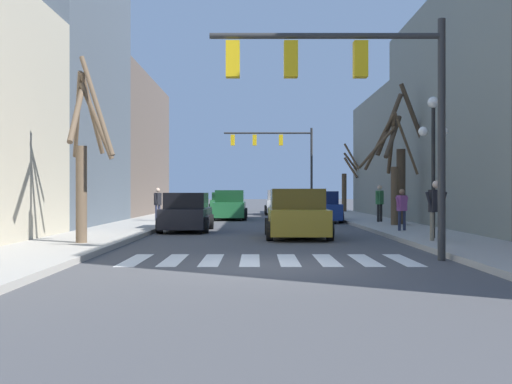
{
  "coord_description": "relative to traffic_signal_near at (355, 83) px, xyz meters",
  "views": [
    {
      "loc": [
        -0.31,
        -12.74,
        1.6
      ],
      "look_at": [
        -0.42,
        30.66,
        1.6
      ],
      "focal_mm": 42.0,
      "sensor_mm": 36.0,
      "label": 1
    }
  ],
  "objects": [
    {
      "name": "car_parked_left_near",
      "position": [
        -5.03,
        36.47,
        -3.4
      ],
      "size": [
        2.15,
        4.67,
        1.57
      ],
      "rotation": [
        0.0,
        0.0,
        1.57
      ],
      "color": "#236B38",
      "rests_on": "ground_plane"
    },
    {
      "name": "traffic_signal_far",
      "position": [
        -0.44,
        32.64,
        0.75
      ],
      "size": [
        6.92,
        0.28,
        6.6
      ],
      "color": "#2D2D2D",
      "rests_on": "ground_plane"
    },
    {
      "name": "pedestrian_waiting_at_curb",
      "position": [
        3.23,
        8.6,
        -3.07
      ],
      "size": [
        0.6,
        0.44,
        1.56
      ],
      "rotation": [
        0.0,
        0.0,
        3.74
      ],
      "color": "#282D47",
      "rests_on": "sidewalk_right"
    },
    {
      "name": "street_tree_left_near",
      "position": [
        4.5,
        30.44,
        -1.86
      ],
      "size": [
        1.54,
        1.62,
        5.09
      ],
      "color": "brown",
      "rests_on": "sidewalk_right"
    },
    {
      "name": "pedestrian_near_right_corner",
      "position": [
        3.13,
        3.96,
        -2.93
      ],
      "size": [
        0.76,
        0.36,
        1.8
      ],
      "rotation": [
        0.0,
        0.0,
        3.49
      ],
      "color": "#7A705B",
      "rests_on": "sidewalk_right"
    },
    {
      "name": "crosswalk_stripes",
      "position": [
        -1.96,
        0.12,
        -4.14
      ],
      "size": [
        6.75,
        2.6,
        0.01
      ],
      "color": "white",
      "rests_on": "ground_plane"
    },
    {
      "name": "car_parked_left_mid",
      "position": [
        -0.58,
        28.39,
        -3.34
      ],
      "size": [
        2.14,
        4.37,
        1.74
      ],
      "rotation": [
        0.0,
        0.0,
        1.57
      ],
      "color": "white",
      "rests_on": "ground_plane"
    },
    {
      "name": "street_lamp_right_corner",
      "position": [
        3.34,
        4.96,
        -0.84
      ],
      "size": [
        0.95,
        0.36,
        4.47
      ],
      "color": "black",
      "rests_on": "sidewalk_right"
    },
    {
      "name": "pedestrian_on_left_sidewalk",
      "position": [
        -7.26,
        16.39,
        -3.01
      ],
      "size": [
        0.34,
        0.69,
        1.66
      ],
      "rotation": [
        0.0,
        0.0,
        1.2
      ],
      "color": "#282D47",
      "rests_on": "sidewalk_left"
    },
    {
      "name": "ground_plane",
      "position": [
        -1.96,
        -1.2,
        -4.14
      ],
      "size": [
        240.0,
        240.0,
        0.0
      ],
      "primitive_type": "plane",
      "color": "#4C4C4F"
    },
    {
      "name": "traffic_signal_near",
      "position": [
        0.0,
        0.0,
        0.0
      ],
      "size": [
        5.5,
        0.28,
        5.65
      ],
      "color": "#2D2D2D",
      "rests_on": "ground_plane"
    },
    {
      "name": "street_tree_right_mid",
      "position": [
        4.27,
        13.01,
        -1.17
      ],
      "size": [
        2.77,
        2.07,
        6.4
      ],
      "color": "#473828",
      "rests_on": "sidewalk_right"
    },
    {
      "name": "street_tree_left_mid",
      "position": [
        3.76,
        12.59,
        -1.65
      ],
      "size": [
        2.78,
        1.6,
        5.01
      ],
      "color": "brown",
      "rests_on": "sidewalk_right"
    },
    {
      "name": "building_row_left",
      "position": [
        -12.13,
        13.72,
        0.72
      ],
      "size": [
        6.0,
        40.4,
        12.15
      ],
      "color": "#BCB299",
      "rests_on": "ground_plane"
    },
    {
      "name": "car_at_intersection",
      "position": [
        -5.11,
        10.51,
        -3.41
      ],
      "size": [
        2.0,
        4.36,
        1.57
      ],
      "rotation": [
        0.0,
        0.0,
        1.57
      ],
      "color": "black",
      "rests_on": "ground_plane"
    },
    {
      "name": "sidewalk_left",
      "position": [
        -7.68,
        -1.2,
        -4.07
      ],
      "size": [
        2.9,
        90.0,
        0.15
      ],
      "color": "#ADA89E",
      "rests_on": "ground_plane"
    },
    {
      "name": "pedestrian_on_right_sidewalk",
      "position": [
        3.77,
        15.25,
        -2.93
      ],
      "size": [
        0.55,
        0.66,
        1.8
      ],
      "rotation": [
        0.0,
        0.0,
        4.05
      ],
      "color": "black",
      "rests_on": "sidewalk_right"
    },
    {
      "name": "street_tree_left_far",
      "position": [
        -7.19,
        3.18,
        -1.52
      ],
      "size": [
        1.81,
        2.93,
        5.36
      ],
      "color": "brown",
      "rests_on": "sidewalk_left"
    },
    {
      "name": "car_parked_right_mid",
      "position": [
        1.16,
        18.07,
        -3.38
      ],
      "size": [
        2.06,
        4.73,
        1.64
      ],
      "rotation": [
        0.0,
        0.0,
        1.57
      ],
      "color": "navy",
      "rests_on": "ground_plane"
    },
    {
      "name": "car_parked_left_far",
      "position": [
        -0.84,
        7.03,
        -3.35
      ],
      "size": [
        2.21,
        4.4,
        1.71
      ],
      "rotation": [
        0.0,
        0.0,
        1.57
      ],
      "color": "#A38423",
      "rests_on": "ground_plane"
    },
    {
      "name": "car_parked_right_far",
      "position": [
        -3.79,
        20.91,
        -3.35
      ],
      "size": [
        1.99,
        4.56,
        1.7
      ],
      "rotation": [
        0.0,
        0.0,
        -1.57
      ],
      "color": "#236B38",
      "rests_on": "ground_plane"
    }
  ]
}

